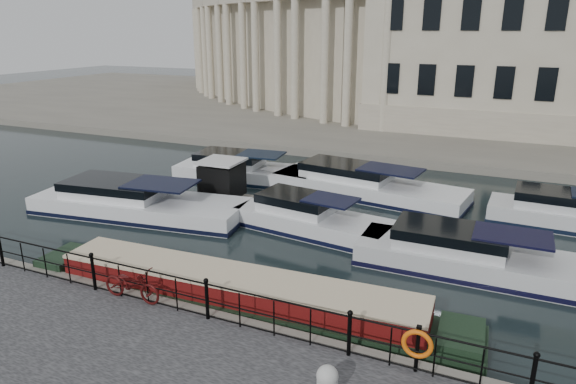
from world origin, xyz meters
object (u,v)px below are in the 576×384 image
Objects in this scene: bicycle at (132,284)px; narrowboat at (235,299)px; life_ring_post at (417,345)px; harbour_hut at (222,183)px; mooring_bollard at (327,382)px.

bicycle is 3.02m from narrowboat.
life_ring_post is 0.44× the size of harbour_hut.
life_ring_post is at bearing -90.27° from bicycle.
mooring_bollard is 0.61× the size of life_ring_post.
bicycle is 6.73m from mooring_bollard.
mooring_bollard is at bearing -136.12° from life_ring_post.
mooring_bollard reaches higher than narrowboat.
harbour_hut is (-5.57, 8.59, 0.59)m from narrowboat.
harbour_hut is (-3.05, 10.11, -0.10)m from bicycle.
bicycle is 8.15m from life_ring_post.
mooring_bollard is 0.05× the size of narrowboat.
mooring_bollard is at bearing -39.82° from narrowboat.
harbour_hut is (-11.19, 10.11, -0.34)m from life_ring_post.
mooring_bollard is at bearing -103.45° from bicycle.
life_ring_post is (1.59, 1.53, 0.41)m from mooring_bollard.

